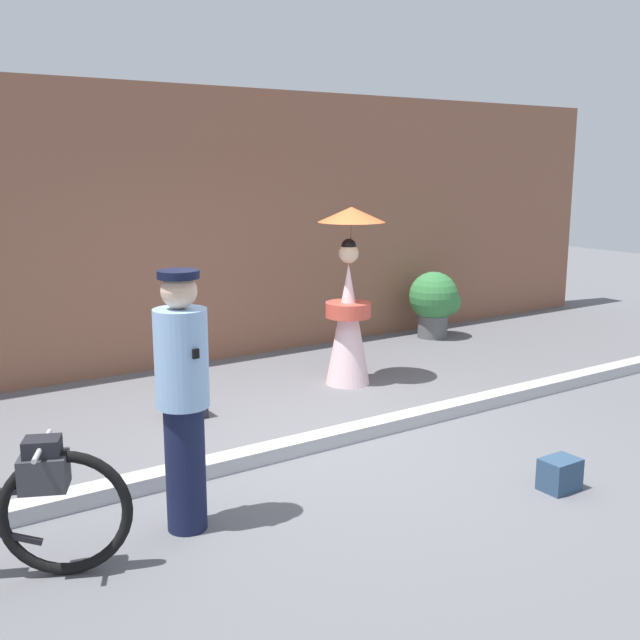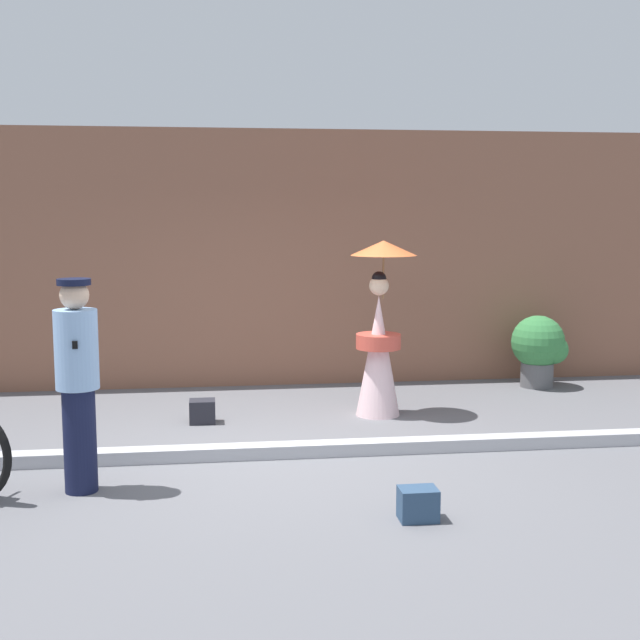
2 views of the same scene
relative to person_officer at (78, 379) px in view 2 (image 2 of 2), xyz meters
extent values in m
plane|color=slate|center=(1.63, 0.73, -0.92)|extent=(30.00, 30.00, 0.00)
cube|color=brown|center=(1.63, 4.07, 0.70)|extent=(14.00, 0.40, 3.24)
cube|color=#B2B2B7|center=(1.63, 0.73, -0.86)|extent=(14.00, 0.20, 0.12)
cylinder|color=#141938|center=(0.00, 0.00, -0.50)|extent=(0.26, 0.26, 0.84)
cylinder|color=#8CB2E0|center=(0.00, 0.00, 0.24)|extent=(0.34, 0.34, 0.63)
sphere|color=#D8B293|center=(0.00, 0.00, 0.67)|extent=(0.23, 0.23, 0.23)
cylinder|color=black|center=(0.00, 0.00, 0.77)|extent=(0.26, 0.26, 0.05)
cube|color=black|center=(0.00, 0.00, 0.30)|extent=(0.08, 0.38, 0.06)
cone|color=silver|center=(2.86, 2.16, -0.26)|extent=(0.48, 0.48, 1.32)
cylinder|color=#D14C3D|center=(2.86, 2.16, -0.10)|extent=(0.49, 0.49, 0.16)
sphere|color=beige|center=(2.86, 2.16, 0.51)|extent=(0.21, 0.21, 0.21)
sphere|color=black|center=(2.86, 2.16, 0.59)|extent=(0.16, 0.16, 0.16)
cylinder|color=olive|center=(2.91, 2.19, 0.64)|extent=(0.02, 0.02, 0.55)
cone|color=orange|center=(2.91, 2.19, 0.92)|extent=(0.72, 0.72, 0.16)
cylinder|color=#59595B|center=(5.16, 3.34, -0.76)|extent=(0.41, 0.41, 0.31)
sphere|color=#387F42|center=(5.16, 3.34, -0.34)|extent=(0.67, 0.67, 0.67)
sphere|color=#387F42|center=(5.32, 3.24, -0.42)|extent=(0.37, 0.37, 0.37)
cube|color=navy|center=(2.53, -0.96, -0.80)|extent=(0.28, 0.21, 0.24)
cube|color=#243951|center=(2.53, -1.02, -0.74)|extent=(0.24, 0.07, 0.09)
cube|color=#26262D|center=(0.94, 2.06, -0.79)|extent=(0.27, 0.23, 0.25)
cube|color=black|center=(0.94, 1.99, -0.73)|extent=(0.23, 0.08, 0.09)
camera|label=1|loc=(-1.83, -4.32, 1.43)|focal=42.51mm
camera|label=2|loc=(1.06, -6.66, 1.33)|focal=46.87mm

